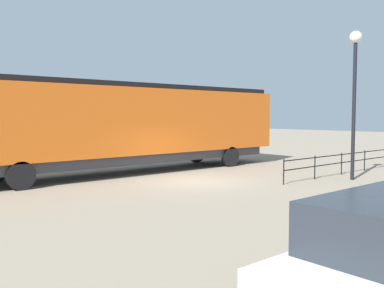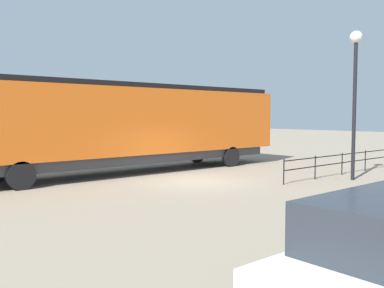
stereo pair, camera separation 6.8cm
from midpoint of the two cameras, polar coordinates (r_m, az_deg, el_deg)
name	(u,v)px [view 1 (the left image)]	position (r m, az deg, el deg)	size (l,w,h in m)	color
ground_plane	(195,181)	(18.23, 0.36, -5.07)	(120.00, 120.00, 0.00)	gray
locomotive	(139,124)	(21.30, -7.29, 2.75)	(3.15, 17.83, 4.36)	orange
lamp_post	(355,75)	(19.86, 21.01, 8.65)	(0.53, 0.53, 6.48)	black
platform_fence	(354,159)	(22.39, 20.88, -1.85)	(0.05, 11.27, 1.06)	black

